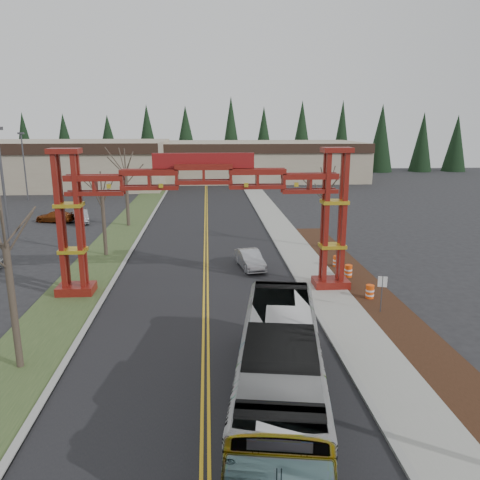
{
  "coord_description": "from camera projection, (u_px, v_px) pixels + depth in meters",
  "views": [
    {
      "loc": [
        0.21,
        -9.98,
        10.25
      ],
      "look_at": [
        1.94,
        14.81,
        4.07
      ],
      "focal_mm": 35.0,
      "sensor_mm": 36.0,
      "label": 1
    }
  ],
  "objects": [
    {
      "name": "road",
      "position": [
        206.0,
        260.0,
        36.32
      ],
      "size": [
        12.0,
        110.0,
        0.02
      ],
      "primitive_type": "cube",
      "color": "black",
      "rests_on": "ground"
    },
    {
      "name": "lane_line_left",
      "position": [
        204.0,
        259.0,
        36.31
      ],
      "size": [
        0.12,
        100.0,
        0.01
      ],
      "primitive_type": "cube",
      "color": "gold",
      "rests_on": "road"
    },
    {
      "name": "lane_line_right",
      "position": [
        208.0,
        259.0,
        36.33
      ],
      "size": [
        0.12,
        100.0,
        0.01
      ],
      "primitive_type": "cube",
      "color": "gold",
      "rests_on": "road"
    },
    {
      "name": "curb_right",
      "position": [
        284.0,
        257.0,
        36.72
      ],
      "size": [
        0.3,
        110.0,
        0.15
      ],
      "primitive_type": "cube",
      "color": "#979792",
      "rests_on": "ground"
    },
    {
      "name": "sidewalk_right",
      "position": [
        303.0,
        257.0,
        36.82
      ],
      "size": [
        2.6,
        110.0,
        0.14
      ],
      "primitive_type": "cube",
      "color": "gray",
      "rests_on": "ground"
    },
    {
      "name": "landscape_strip",
      "position": [
        418.0,
        342.0,
        22.48
      ],
      "size": [
        2.6,
        50.0,
        0.12
      ],
      "primitive_type": "cube",
      "color": "black",
      "rests_on": "ground"
    },
    {
      "name": "grass_median",
      "position": [
        101.0,
        261.0,
        35.77
      ],
      "size": [
        4.0,
        110.0,
        0.08
      ],
      "primitive_type": "cube",
      "color": "#334824",
      "rests_on": "ground"
    },
    {
      "name": "curb_left",
      "position": [
        126.0,
        260.0,
        35.89
      ],
      "size": [
        0.3,
        110.0,
        0.15
      ],
      "primitive_type": "cube",
      "color": "#979792",
      "rests_on": "ground"
    },
    {
      "name": "gateway_arch",
      "position": [
        204.0,
        197.0,
        28.11
      ],
      "size": [
        18.2,
        1.6,
        8.9
      ],
      "color": "#63100D",
      "rests_on": "ground"
    },
    {
      "name": "retail_building_west",
      "position": [
        28.0,
        164.0,
        78.85
      ],
      "size": [
        46.0,
        22.3,
        7.5
      ],
      "color": "gray",
      "rests_on": "ground"
    },
    {
      "name": "retail_building_east",
      "position": [
        258.0,
        160.0,
        89.36
      ],
      "size": [
        38.0,
        20.3,
        7.0
      ],
      "color": "gray",
      "rests_on": "ground"
    },
    {
      "name": "conifer_treeline",
      "position": [
        207.0,
        142.0,
        99.65
      ],
      "size": [
        116.1,
        5.6,
        13.0
      ],
      "color": "black",
      "rests_on": "ground"
    },
    {
      "name": "transit_bus",
      "position": [
        280.0,
        369.0,
        16.89
      ],
      "size": [
        4.63,
        12.19,
        3.31
      ],
      "primitive_type": "imported",
      "rotation": [
        0.0,
        0.0,
        -0.16
      ],
      "color": "#95989C",
      "rests_on": "ground"
    },
    {
      "name": "silver_sedan",
      "position": [
        250.0,
        259.0,
        34.07
      ],
      "size": [
        2.13,
        4.24,
        1.33
      ],
      "primitive_type": "imported",
      "rotation": [
        0.0,
        0.0,
        0.18
      ],
      "color": "#A5A8AD",
      "rests_on": "ground"
    },
    {
      "name": "parked_car_mid_a",
      "position": [
        55.0,
        217.0,
        50.09
      ],
      "size": [
        4.56,
        2.95,
        1.23
      ],
      "primitive_type": "imported",
      "rotation": [
        0.0,
        0.0,
        4.4
      ],
      "color": "brown",
      "rests_on": "ground"
    },
    {
      "name": "parked_car_far_a",
      "position": [
        81.0,
        217.0,
        49.84
      ],
      "size": [
        2.59,
        4.28,
        1.33
      ],
      "primitive_type": "imported",
      "rotation": [
        0.0,
        0.0,
        0.31
      ],
      "color": "#93939A",
      "rests_on": "ground"
    },
    {
      "name": "bare_tree_median_near",
      "position": [
        5.0,
        245.0,
        18.92
      ],
      "size": [
        2.95,
        2.95,
        7.47
      ],
      "color": "#382D26",
      "rests_on": "ground"
    },
    {
      "name": "bare_tree_median_mid",
      "position": [
        102.0,
        197.0,
        36.37
      ],
      "size": [
        2.92,
        2.92,
        6.72
      ],
      "color": "#382D26",
      "rests_on": "ground"
    },
    {
      "name": "bare_tree_median_far",
      "position": [
        126.0,
        172.0,
        47.02
      ],
      "size": [
        3.49,
        3.49,
        7.9
      ],
      "color": "#382D26",
      "rests_on": "ground"
    },
    {
      "name": "bare_tree_right_far",
      "position": [
        326.0,
        191.0,
        38.52
      ],
      "size": [
        2.93,
        2.93,
        6.88
      ],
      "color": "#382D26",
      "rests_on": "ground"
    },
    {
      "name": "light_pole_near",
      "position": [
        3.0,
        180.0,
        38.04
      ],
      "size": [
        0.87,
        0.44,
        10.06
      ],
      "color": "#3F3F44",
      "rests_on": "ground"
    },
    {
      "name": "light_pole_far",
      "position": [
        24.0,
        161.0,
        63.55
      ],
      "size": [
        0.8,
        0.4,
        9.18
      ],
      "color": "#3F3F44",
      "rests_on": "ground"
    },
    {
      "name": "street_sign",
      "position": [
        382.0,
        287.0,
        25.61
      ],
      "size": [
        0.48,
        0.18,
        2.17
      ],
      "color": "#3F3F44",
      "rests_on": "ground"
    },
    {
      "name": "barrel_south",
      "position": [
        370.0,
        293.0,
        27.93
      ],
      "size": [
        0.5,
        0.5,
        0.93
      ],
      "color": "#F84E0D",
      "rests_on": "ground"
    },
    {
      "name": "barrel_mid",
      "position": [
        348.0,
        272.0,
        31.83
      ],
      "size": [
        0.52,
        0.52,
        0.95
      ],
      "color": "#F84E0D",
      "rests_on": "ground"
    },
    {
      "name": "barrel_north",
      "position": [
        336.0,
        262.0,
        34.17
      ],
      "size": [
        0.49,
        0.49,
        0.91
      ],
      "color": "#F84E0D",
      "rests_on": "ground"
    }
  ]
}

